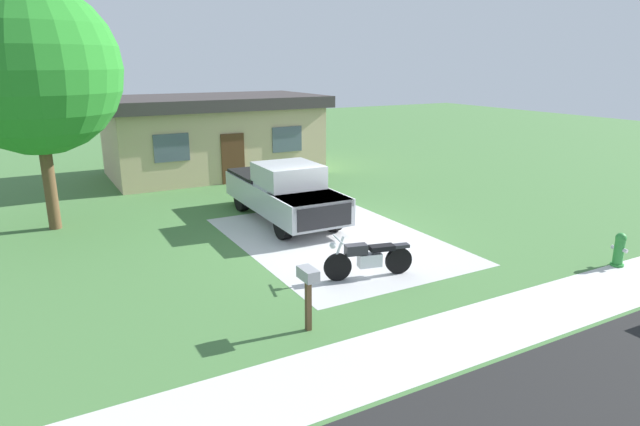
% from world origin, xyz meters
% --- Properties ---
extents(ground_plane, '(80.00, 80.00, 0.00)m').
position_xyz_m(ground_plane, '(0.00, 0.00, 0.00)').
color(ground_plane, '#44723B').
extents(driveway_pad, '(5.27, 7.56, 0.01)m').
position_xyz_m(driveway_pad, '(0.00, 0.00, 0.00)').
color(driveway_pad, '#B9B9B9').
rests_on(driveway_pad, ground).
extents(sidewalk_strip, '(36.00, 1.80, 0.01)m').
position_xyz_m(sidewalk_strip, '(0.00, -6.00, 0.00)').
color(sidewalk_strip, beige).
rests_on(sidewalk_strip, ground).
extents(motorcycle, '(2.18, 0.83, 1.09)m').
position_xyz_m(motorcycle, '(-0.72, -2.76, 0.47)').
color(motorcycle, black).
rests_on(motorcycle, ground).
extents(pickup_truck, '(2.10, 5.66, 1.90)m').
position_xyz_m(pickup_truck, '(-0.40, 2.64, 0.95)').
color(pickup_truck, black).
rests_on(pickup_truck, ground).
extents(fire_hydrant, '(0.32, 0.40, 0.87)m').
position_xyz_m(fire_hydrant, '(5.18, -5.22, 0.43)').
color(fire_hydrant, '#2D8C38').
rests_on(fire_hydrant, ground).
extents(mailbox, '(0.26, 0.48, 1.26)m').
position_xyz_m(mailbox, '(-3.19, -4.42, 0.98)').
color(mailbox, '#4C3823').
rests_on(mailbox, ground).
extents(shade_tree, '(4.90, 4.90, 7.20)m').
position_xyz_m(shade_tree, '(-6.99, 5.14, 4.74)').
color(shade_tree, brown).
rests_on(shade_tree, ground).
extents(neighbor_house, '(9.60, 5.60, 3.50)m').
position_xyz_m(neighbor_house, '(0.07, 11.08, 1.79)').
color(neighbor_house, tan).
rests_on(neighbor_house, ground).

